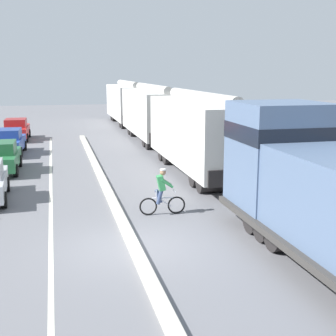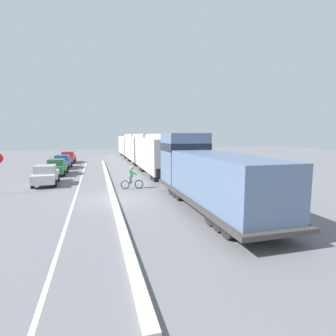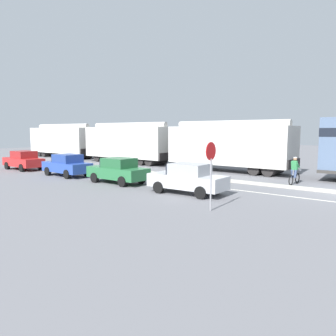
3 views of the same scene
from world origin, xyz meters
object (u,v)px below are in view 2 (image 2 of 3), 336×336
object	(u,v)px
parked_car_silver	(46,175)
cyclist	(132,178)
hopper_car_trailing	(129,145)
parked_car_green	(57,167)
parked_car_blue	(63,162)
parked_car_red	(68,157)
locomotive	(205,175)
hopper_car_middle	(139,149)
hopper_car_lead	(157,155)

from	to	relation	value
parked_car_silver	cyclist	xyz separation A→B (m)	(6.58, -3.50, 0.00)
hopper_car_trailing	parked_car_green	size ratio (longest dim) A/B	2.51
parked_car_green	parked_car_blue	size ratio (longest dim) A/B	0.99
parked_car_silver	parked_car_red	xyz separation A→B (m)	(0.12, 17.28, 0.00)
parked_car_silver	parked_car_green	size ratio (longest dim) A/B	1.01
locomotive	hopper_car_middle	size ratio (longest dim) A/B	1.10
locomotive	parked_car_blue	size ratio (longest dim) A/B	2.72
parked_car_red	locomotive	bearing A→B (deg)	-69.54
hopper_car_middle	cyclist	size ratio (longest dim) A/B	6.18
hopper_car_trailing	parked_car_red	distance (m)	13.31
parked_car_green	parked_car_red	bearing A→B (deg)	90.07
parked_car_green	locomotive	bearing A→B (deg)	-56.26
hopper_car_trailing	parked_car_blue	world-z (taller)	hopper_car_trailing
parked_car_green	parked_car_red	size ratio (longest dim) A/B	1.00
hopper_car_middle	parked_car_blue	world-z (taller)	hopper_car_middle
hopper_car_middle	parked_car_red	size ratio (longest dim) A/B	2.50
hopper_car_trailing	parked_car_red	size ratio (longest dim) A/B	2.50
parked_car_green	hopper_car_trailing	bearing A→B (deg)	64.27
hopper_car_lead	parked_car_red	world-z (taller)	hopper_car_lead
locomotive	hopper_car_trailing	bearing A→B (deg)	90.00
cyclist	locomotive	bearing A→B (deg)	-59.16
cyclist	hopper_car_trailing	bearing A→B (deg)	83.34
hopper_car_lead	parked_car_blue	bearing A→B (deg)	140.99
parked_car_silver	parked_car_green	distance (m)	5.53
parked_car_blue	locomotive	bearing A→B (deg)	-63.79
hopper_car_middle	hopper_car_trailing	xyz separation A→B (m)	(0.00, 11.60, 0.00)
parked_car_red	cyclist	world-z (taller)	cyclist
locomotive	hopper_car_trailing	xyz separation A→B (m)	(0.00, 35.36, 0.28)
hopper_car_trailing	cyclist	distance (m)	29.80
locomotive	cyclist	size ratio (longest dim) A/B	6.77
hopper_car_trailing	parked_car_red	xyz separation A→B (m)	(-9.91, -8.79, -1.26)
parked_car_silver	parked_car_blue	distance (m)	10.93
parked_car_blue	cyclist	bearing A→B (deg)	-65.76
locomotive	parked_car_green	xyz separation A→B (m)	(-9.90, 14.82, -0.98)
hopper_car_middle	locomotive	bearing A→B (deg)	-90.00
parked_car_green	cyclist	size ratio (longest dim) A/B	2.46
hopper_car_lead	cyclist	bearing A→B (deg)	-118.46
hopper_car_lead	hopper_car_middle	size ratio (longest dim) A/B	1.00
parked_car_red	parked_car_green	bearing A→B (deg)	-89.93
locomotive	parked_car_silver	bearing A→B (deg)	137.21
locomotive	parked_car_silver	xyz separation A→B (m)	(-10.03, 9.29, -0.98)
hopper_car_lead	parked_car_green	bearing A→B (deg)	164.94
hopper_car_middle	cyclist	distance (m)	18.34
hopper_car_lead	parked_car_green	distance (m)	10.33
parked_car_red	parked_car_silver	bearing A→B (deg)	-90.40
parked_car_green	cyclist	world-z (taller)	cyclist
parked_car_silver	parked_car_red	bearing A→B (deg)	89.60
parked_car_red	cyclist	bearing A→B (deg)	-72.74
hopper_car_middle	parked_car_silver	world-z (taller)	hopper_car_middle
hopper_car_trailing	parked_car_green	xyz separation A→B (m)	(-9.90, -20.54, -1.26)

